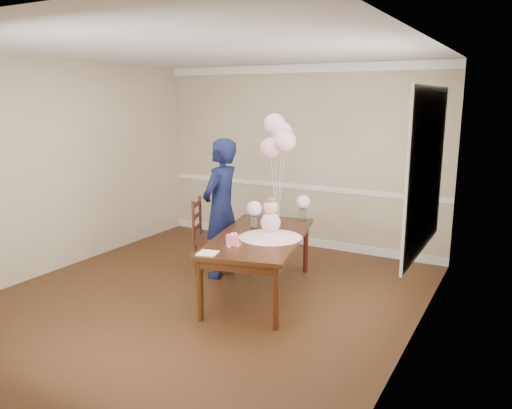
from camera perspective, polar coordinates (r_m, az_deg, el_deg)
name	(u,v)px	position (r m, az deg, el deg)	size (l,w,h in m)	color
floor	(203,299)	(5.75, -6.05, -10.68)	(4.50, 5.00, 0.00)	black
ceiling	(197,49)	(5.32, -6.73, 17.21)	(4.50, 5.00, 0.02)	silver
wall_back	(297,157)	(7.53, 4.74, 5.46)	(4.50, 0.02, 2.70)	tan
wall_left	(57,167)	(6.91, -21.83, 4.03)	(0.02, 5.00, 2.70)	tan
wall_right	(416,202)	(4.48, 17.84, 0.30)	(0.02, 5.00, 2.70)	tan
chair_rail_trim	(296,186)	(7.58, 4.65, 2.07)	(4.50, 0.02, 0.07)	white
crown_molding	(299,68)	(7.48, 4.88, 15.24)	(4.50, 0.02, 0.12)	white
baseboard_trim	(296,240)	(7.77, 4.54, -4.03)	(4.50, 0.02, 0.12)	silver
window_frame	(427,171)	(4.93, 18.91, 3.64)	(0.02, 1.66, 1.56)	white
window_blinds	(425,171)	(4.94, 18.70, 3.66)	(0.01, 1.50, 1.40)	white
dining_table_top	(259,237)	(5.66, 0.40, -3.75)	(0.93, 1.86, 0.05)	black
table_apron	(259,243)	(5.67, 0.40, -4.42)	(0.84, 1.77, 0.09)	black
table_leg_fl	(200,290)	(5.12, -6.41, -9.71)	(0.07, 0.07, 0.65)	black
table_leg_fr	(276,298)	(4.90, 2.27, -10.67)	(0.07, 0.07, 0.65)	black
table_leg_bl	(248,243)	(6.65, -0.96, -4.44)	(0.07, 0.07, 0.65)	black
table_leg_br	(306,248)	(6.48, 5.71, -4.94)	(0.07, 0.07, 0.65)	black
baby_skirt	(271,233)	(5.56, 1.67, -3.28)	(0.71, 0.71, 0.09)	#F5B5CD
baby_torso	(271,223)	(5.53, 1.68, -2.08)	(0.22, 0.22, 0.22)	#F098C5
baby_head	(271,207)	(5.49, 1.69, -0.29)	(0.16, 0.16, 0.16)	beige
baby_hair	(271,202)	(5.48, 1.69, 0.28)	(0.11, 0.11, 0.11)	brown
cake_platter	(232,244)	(5.31, -2.71, -4.51)	(0.20, 0.20, 0.01)	silver
birthday_cake	(232,239)	(5.30, -2.71, -3.99)	(0.14, 0.14, 0.09)	#E7496E
cake_flower_a	(232,234)	(5.28, -2.72, -3.36)	(0.03, 0.03, 0.03)	white
cake_flower_b	(235,234)	(5.29, -2.37, -3.33)	(0.03, 0.03, 0.03)	white
rose_vase_near	(254,222)	(5.93, -0.21, -2.03)	(0.09, 0.09, 0.15)	silver
roses_near	(254,208)	(5.89, -0.21, -0.45)	(0.18, 0.18, 0.18)	silver
rose_vase_far	(303,215)	(6.31, 5.36, -1.21)	(0.09, 0.09, 0.15)	silver
roses_far	(303,202)	(6.27, 5.39, 0.28)	(0.18, 0.18, 0.18)	#FFD5DB
napkin	(208,253)	(5.02, -5.54, -5.54)	(0.19, 0.19, 0.01)	white
balloon_weight	(278,224)	(6.10, 2.48, -2.24)	(0.04, 0.04, 0.02)	#B7B8BC
balloon_a	(271,149)	(5.96, 1.69, 6.42)	(0.26, 0.26, 0.26)	#E3A1B9
balloon_b	(285,141)	(5.87, 3.36, 7.22)	(0.26, 0.26, 0.26)	#F7AFC6
balloon_c	(282,132)	(6.01, 2.95, 8.23)	(0.26, 0.26, 0.26)	#F1ABCB
balloon_d	(275,124)	(6.05, 2.13, 9.14)	(0.26, 0.26, 0.26)	#FFB4C7
balloon_ribbon_a	(274,192)	(6.03, 2.08, 1.38)	(0.00, 0.00, 0.78)	white
balloon_ribbon_b	(281,189)	(5.98, 2.90, 1.74)	(0.00, 0.00, 0.87)	white
balloon_ribbon_c	(280,184)	(6.05, 2.71, 2.30)	(0.00, 0.00, 0.97)	white
balloon_ribbon_d	(276,180)	(6.06, 2.30, 2.77)	(0.00, 0.00, 1.06)	white
dining_chair_seat	(212,239)	(6.49, -5.10, -3.99)	(0.41, 0.41, 0.05)	#34170E
chair_leg_fl	(196,259)	(6.44, -6.89, -6.23)	(0.04, 0.04, 0.40)	black
chair_leg_fr	(222,260)	(6.36, -3.92, -6.40)	(0.04, 0.04, 0.40)	#35170E
chair_leg_bl	(202,251)	(6.75, -6.15, -5.34)	(0.04, 0.04, 0.40)	#34160E
chair_leg_br	(227,252)	(6.68, -3.32, -5.48)	(0.04, 0.04, 0.40)	black
chair_back_post_l	(193,222)	(6.31, -7.17, -1.96)	(0.04, 0.04, 0.53)	#3A160F
chair_back_post_r	(200,215)	(6.62, -6.40, -1.25)	(0.04, 0.04, 0.53)	#3A130F
chair_slat_low	(197,227)	(6.49, -6.75, -2.56)	(0.03, 0.38, 0.05)	#37150F
chair_slat_mid	(197,216)	(6.46, -6.78, -1.27)	(0.03, 0.38, 0.05)	#3D1A10
chair_slat_top	(196,204)	(6.42, -6.82, 0.04)	(0.03, 0.38, 0.05)	#3A170F
woman	(221,208)	(6.22, -4.02, -0.46)	(0.63, 0.42, 1.74)	#0E1333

